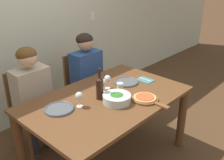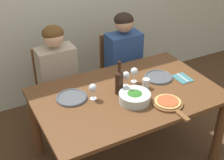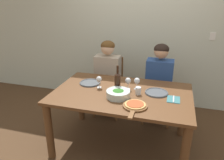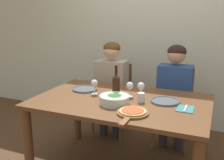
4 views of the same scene
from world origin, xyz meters
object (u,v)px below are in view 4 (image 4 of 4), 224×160
pizza_on_board (132,113)px  person_woman (111,81)px  chair_right (175,104)px  wine_glass_right (141,87)px  broccoli_bowl (115,100)px  dinner_plate_left (85,89)px  water_tumbler (141,98)px  chair_left (114,96)px  person_man (174,88)px  dinner_plate_right (165,101)px  fork_on_napkin (185,109)px  wine_bottle (116,85)px  wine_glass_left (94,84)px  wine_glass_centre (130,87)px

pizza_on_board → person_woman: bearing=121.0°
chair_right → wine_glass_right: 0.82m
chair_right → pizza_on_board: (-0.16, -1.14, 0.28)m
broccoli_bowl → chair_right: bearing=68.0°
dinner_plate_left → broccoli_bowl: bearing=-32.6°
water_tumbler → dinner_plate_left: bearing=166.7°
chair_left → person_man: (0.78, -0.11, 0.24)m
broccoli_bowl → person_woman: bearing=114.7°
dinner_plate_right → broccoli_bowl: bearing=-150.9°
chair_left → pizza_on_board: bearing=-61.5°
pizza_on_board → fork_on_napkin: bearing=36.8°
chair_left → wine_bottle: bearing=-66.9°
wine_bottle → broccoli_bowl: wine_bottle is taller
chair_right → wine_glass_left: 1.10m
pizza_on_board → dinner_plate_left: bearing=145.6°
wine_glass_left → water_tumbler: size_ratio=1.68×
wine_glass_left → fork_on_napkin: bearing=-5.4°
dinner_plate_left → wine_glass_right: bearing=-1.5°
wine_bottle → wine_glass_centre: (0.11, 0.07, -0.02)m
broccoli_bowl → pizza_on_board: bearing=-37.8°
chair_left → fork_on_napkin: bearing=-40.5°
person_woman → dinner_plate_right: person_woman is taller
person_man → wine_glass_left: 0.96m
wine_glass_centre → fork_on_napkin: (0.55, -0.14, -0.10)m
chair_left → broccoli_bowl: (0.39, -0.97, 0.31)m
pizza_on_board → person_man: bearing=80.9°
chair_right → wine_glass_left: bearing=-131.8°
chair_right → broccoli_bowl: (-0.39, -0.97, 0.31)m
chair_right → person_woman: (-0.78, -0.11, 0.24)m
chair_right → dinner_plate_right: chair_right is taller
wine_glass_left → water_tumbler: 0.51m
broccoli_bowl → wine_glass_centre: size_ratio=1.79×
dinner_plate_left → wine_glass_left: (0.16, -0.10, 0.10)m
chair_left → person_man: bearing=-8.2°
wine_bottle → wine_glass_centre: size_ratio=2.11×
pizza_on_board → wine_glass_centre: (-0.17, 0.42, 0.09)m
dinner_plate_right → pizza_on_board: size_ratio=0.68×
chair_right → dinner_plate_left: bearing=-141.5°
dinner_plate_right → wine_bottle: bearing=-173.3°
person_woman → wine_bottle: (0.34, -0.68, 0.15)m
dinner_plate_left → fork_on_napkin: (1.07, -0.18, -0.01)m
broccoli_bowl → dinner_plate_right: size_ratio=0.99×
wine_glass_centre → wine_bottle: bearing=-146.9°
pizza_on_board → water_tumbler: bearing=93.9°
wine_glass_left → person_woman: bearing=98.3°
wine_bottle → wine_glass_centre: 0.14m
dinner_plate_left → water_tumbler: bearing=-13.3°
person_man → water_tumbler: 0.75m
chair_right → water_tumbler: size_ratio=10.25×
person_man → dinner_plate_left: size_ratio=4.45×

